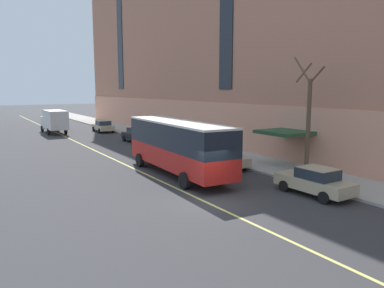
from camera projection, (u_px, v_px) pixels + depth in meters
ground_plane at (214, 201)px, 19.26m from camera, size 260.00×260.00×0.00m
sidewalk at (291, 170)px, 26.21m from camera, size 4.48×160.00×0.15m
city_bus at (178, 144)px, 24.78m from camera, size 3.09×11.17×3.63m
parked_car_champagne_0 at (315, 181)px, 20.25m from camera, size 1.97×4.39×1.56m
parked_car_black_2 at (136, 135)px, 40.44m from camera, size 1.97×4.23×1.56m
parked_car_champagne_3 at (222, 157)px, 27.48m from camera, size 2.06×4.77×1.56m
parked_car_champagne_4 at (103, 126)px, 50.03m from camera, size 2.07×4.61×1.56m
box_truck at (54, 120)px, 48.17m from camera, size 2.35×7.14×3.02m
street_tree_mid_block at (308, 120)px, 24.09m from camera, size 1.54×1.51×7.59m
lane_centerline at (178, 189)px, 21.57m from camera, size 0.16×140.00×0.01m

